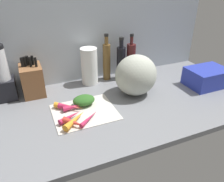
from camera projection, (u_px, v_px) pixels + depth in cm
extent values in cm
cube|color=slate|center=(113.00, 105.00, 124.54)|extent=(170.00, 80.00, 3.00)
cube|color=#ADB7C1|center=(90.00, 35.00, 140.59)|extent=(170.00, 3.00, 60.00)
cube|color=beige|center=(85.00, 112.00, 115.09)|extent=(32.75, 27.70, 0.80)
cone|color=orange|center=(68.00, 106.00, 115.91)|extent=(14.71, 12.11, 3.11)
cone|color=#B2264C|center=(89.00, 118.00, 107.19)|extent=(12.42, 10.67, 2.31)
cone|color=#B2264C|center=(70.00, 117.00, 107.95)|extent=(12.87, 8.12, 2.77)
cone|color=orange|center=(75.00, 120.00, 105.17)|extent=(13.99, 12.72, 3.49)
cone|color=red|center=(74.00, 123.00, 103.03)|extent=(10.54, 10.88, 3.40)
cone|color=#B2264C|center=(70.00, 107.00, 115.47)|extent=(12.00, 9.76, 3.14)
cone|color=#B2264C|center=(75.00, 107.00, 115.99)|extent=(12.57, 3.16, 2.87)
ellipsoid|color=#2D6023|center=(84.00, 100.00, 119.72)|extent=(12.20, 9.39, 5.16)
ellipsoid|color=#B2B7A8|center=(136.00, 75.00, 127.59)|extent=(25.06, 22.65, 24.45)
cube|color=brown|center=(32.00, 80.00, 128.69)|extent=(12.18, 15.94, 18.09)
cylinder|color=black|center=(22.00, 62.00, 122.26)|extent=(1.77, 1.77, 5.50)
cylinder|color=black|center=(25.00, 62.00, 123.34)|extent=(1.66, 1.66, 5.50)
cylinder|color=black|center=(27.00, 61.00, 124.55)|extent=(1.89, 1.89, 5.50)
cylinder|color=black|center=(30.00, 62.00, 122.91)|extent=(1.52, 1.52, 5.50)
cylinder|color=black|center=(32.00, 60.00, 124.94)|extent=(1.61, 1.61, 5.50)
cylinder|color=black|center=(36.00, 62.00, 122.40)|extent=(1.44, 1.44, 5.50)
cube|color=black|center=(6.00, 89.00, 125.18)|extent=(11.41, 11.41, 12.33)
cylinder|color=white|center=(89.00, 66.00, 140.53)|extent=(10.62, 10.62, 23.96)
cylinder|color=brown|center=(107.00, 62.00, 145.97)|extent=(5.10, 5.10, 24.44)
cylinder|color=brown|center=(106.00, 40.00, 138.84)|extent=(2.46, 2.46, 5.36)
cylinder|color=black|center=(106.00, 35.00, 137.18)|extent=(2.83, 2.83, 1.60)
cylinder|color=black|center=(121.00, 63.00, 147.09)|extent=(5.94, 5.94, 22.33)
cylinder|color=black|center=(121.00, 44.00, 140.53)|extent=(2.76, 2.76, 5.09)
cylinder|color=black|center=(121.00, 38.00, 138.93)|extent=(3.18, 3.18, 1.60)
cylinder|color=#471919|center=(131.00, 61.00, 148.68)|extent=(6.10, 6.10, 23.76)
cylinder|color=#471919|center=(132.00, 40.00, 141.73)|extent=(2.17, 2.17, 5.31)
cylinder|color=black|center=(132.00, 35.00, 140.08)|extent=(2.50, 2.50, 1.60)
cube|color=#2838AD|center=(207.00, 77.00, 140.61)|extent=(25.42, 18.86, 11.58)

